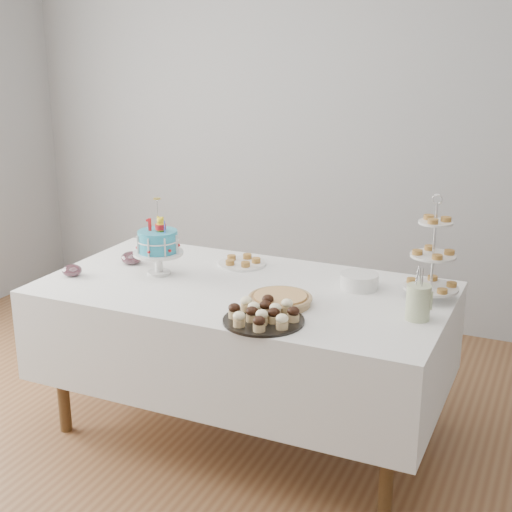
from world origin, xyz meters
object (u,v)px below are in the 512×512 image
at_px(birthday_cake, 158,254).
at_px(table, 243,331).
at_px(tiered_stand, 433,256).
at_px(plate_stack, 359,281).
at_px(jam_bowl_b, 132,258).
at_px(cupcake_tray, 264,313).
at_px(jam_bowl_a, 72,271).
at_px(utensil_pitcher, 418,301).
at_px(pie, 280,299).
at_px(pastry_plate, 242,262).

bearing_deg(birthday_cake, table, -5.41).
distance_m(tiered_stand, plate_stack, 0.37).
height_order(plate_stack, jam_bowl_b, plate_stack).
height_order(birthday_cake, cupcake_tray, birthday_cake).
bearing_deg(tiered_stand, jam_bowl_a, -166.34).
relative_size(table, birthday_cake, 5.04).
bearing_deg(jam_bowl_b, table, -6.86).
relative_size(tiered_stand, utensil_pitcher, 2.11).
bearing_deg(pie, birthday_cake, 168.54).
height_order(birthday_cake, tiered_stand, tiered_stand).
bearing_deg(pastry_plate, birthday_cake, -135.47).
bearing_deg(pie, jam_bowl_b, 166.13).
distance_m(cupcake_tray, pastry_plate, 0.78).
bearing_deg(tiered_stand, cupcake_tray, -135.60).
bearing_deg(pastry_plate, jam_bowl_a, -143.58).
bearing_deg(jam_bowl_a, jam_bowl_b, 61.16).
distance_m(jam_bowl_a, jam_bowl_b, 0.33).
bearing_deg(jam_bowl_b, tiered_stand, 4.54).
xyz_separation_m(table, cupcake_tray, (0.27, -0.36, 0.27)).
bearing_deg(utensil_pitcher, birthday_cake, 171.67).
xyz_separation_m(tiered_stand, pastry_plate, (-0.99, 0.10, -0.19)).
bearing_deg(plate_stack, cupcake_tray, -112.92).
relative_size(plate_stack, utensil_pitcher, 0.79).
distance_m(jam_bowl_b, utensil_pitcher, 1.53).
relative_size(table, utensil_pitcher, 8.37).
height_order(table, jam_bowl_a, jam_bowl_a).
distance_m(pie, tiered_stand, 0.71).
xyz_separation_m(cupcake_tray, jam_bowl_b, (-0.95, 0.44, -0.01)).
bearing_deg(utensil_pitcher, table, 169.92).
bearing_deg(tiered_stand, table, -166.42).
distance_m(table, plate_stack, 0.61).
height_order(plate_stack, pastry_plate, plate_stack).
height_order(jam_bowl_a, utensil_pitcher, utensil_pitcher).
bearing_deg(plate_stack, birthday_cake, -167.62).
xyz_separation_m(birthday_cake, cupcake_tray, (0.73, -0.36, -0.07)).
distance_m(pastry_plate, jam_bowl_b, 0.58).
bearing_deg(cupcake_tray, utensil_pitcher, 27.09).
bearing_deg(pastry_plate, cupcake_tray, -57.95).
height_order(table, pie, pie).
height_order(tiered_stand, jam_bowl_a, tiered_stand).
height_order(birthday_cake, pie, birthday_cake).
bearing_deg(plate_stack, utensil_pitcher, -39.40).
distance_m(tiered_stand, pastry_plate, 1.01).
height_order(pie, utensil_pitcher, utensil_pitcher).
xyz_separation_m(jam_bowl_a, utensil_pitcher, (1.68, 0.14, 0.05)).
distance_m(birthday_cake, cupcake_tray, 0.81).
distance_m(plate_stack, utensil_pitcher, 0.44).
distance_m(table, jam_bowl_a, 0.90).
distance_m(table, pie, 0.39).
relative_size(tiered_stand, pastry_plate, 1.93).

